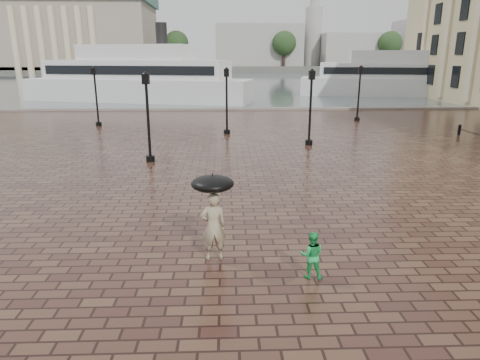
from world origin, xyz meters
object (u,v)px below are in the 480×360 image
(ferry_near, at_px, (138,78))
(street_lamps, at_px, (233,101))
(child_pedestrian, at_px, (312,255))
(adult_pedestrian, at_px, (213,226))
(ferry_far, at_px, (394,77))

(ferry_near, bearing_deg, street_lamps, -50.67)
(child_pedestrian, bearing_deg, street_lamps, -76.40)
(adult_pedestrian, distance_m, ferry_near, 43.88)
(street_lamps, xyz_separation_m, ferry_far, (22.67, 29.85, 0.14))
(street_lamps, relative_size, ferry_near, 0.76)
(child_pedestrian, relative_size, ferry_far, 0.05)
(ferry_far, bearing_deg, street_lamps, -113.66)
(child_pedestrian, relative_size, ferry_near, 0.04)
(street_lamps, bearing_deg, adult_pedestrian, -92.64)
(street_lamps, height_order, ferry_far, ferry_far)
(child_pedestrian, bearing_deg, ferry_far, -103.81)
(street_lamps, xyz_separation_m, adult_pedestrian, (-0.87, -18.80, -1.40))
(child_pedestrian, height_order, ferry_near, ferry_near)
(child_pedestrian, distance_m, ferry_far, 54.09)
(ferry_near, distance_m, ferry_far, 34.11)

